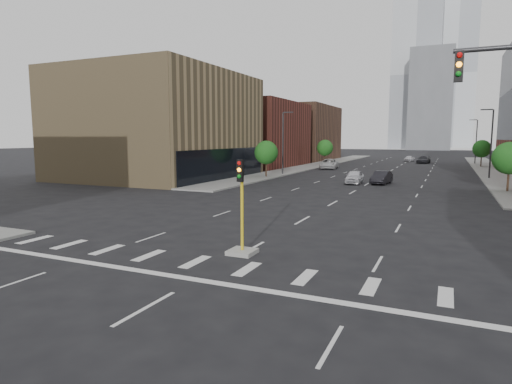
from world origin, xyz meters
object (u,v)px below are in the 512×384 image
Objects in this scene: median_traffic_signal at (242,234)px; car_far_left at (329,164)px; car_deep_right at (424,160)px; car_distant at (409,159)px; car_mid_right at (382,178)px; car_near_left at (354,177)px.

median_traffic_signal is 56.92m from car_far_left.
car_deep_right is 6.55m from car_distant.
car_distant is (-1.09, 51.15, -0.07)m from car_mid_right.
car_distant is at bearing 85.35° from car_near_left.
median_traffic_signal reaches higher than car_near_left.
car_deep_right is at bearing 93.49° from car_mid_right.
car_distant is (0.41, 85.23, -0.28)m from median_traffic_signal.
car_deep_right is at bearing 81.00° from car_near_left.
car_deep_right is (14.23, 23.64, -0.09)m from car_far_left.
median_traffic_signal is 79.67m from car_deep_right.
car_near_left is 1.13× the size of car_distant.
car_distant is at bearing 97.53° from car_mid_right.
car_mid_right is 24.94m from car_far_left.
car_mid_right is at bearing 11.97° from car_near_left.
car_distant is (-3.33, 5.65, -0.08)m from car_deep_right.
car_mid_right is 0.75× the size of car_far_left.
car_near_left is 3.10m from car_mid_right.
car_mid_right is 51.16m from car_distant.
car_far_left is at bearing 125.07° from car_mid_right.
median_traffic_signal is 0.83× the size of car_deep_right.
car_deep_right reaches higher than car_distant.
car_near_left is 0.87× the size of car_deep_right.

